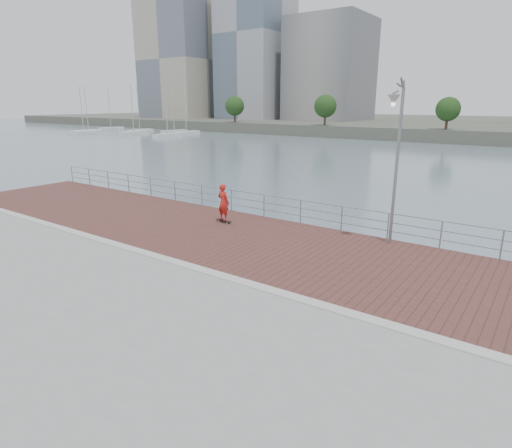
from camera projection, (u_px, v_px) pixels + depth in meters
The scene contains 9 objects.
water at pixel (222, 331), 14.42m from camera, with size 400.00×400.00×0.00m, color slate.
seawall at pixel (87, 382), 10.23m from camera, with size 40.00×24.00×2.00m, color gray.
brick_lane at pixel (280, 247), 16.69m from camera, with size 40.00×6.80×0.02m, color brown.
curb at pixel (220, 275), 13.86m from camera, with size 40.00×0.40×0.06m, color #B7B5AD.
guardrail at pixel (321, 212), 19.16m from camera, with size 39.06×0.06×1.13m.
street_lamp at pixel (396, 136), 15.57m from camera, with size 0.44×1.27×6.01m.
skateboard at pixel (224, 221), 19.99m from camera, with size 0.80×0.24×0.09m.
skateboarder at pixel (223, 202), 19.75m from camera, with size 0.63×0.42×1.74m, color red.
marina at pixel (135, 131), 104.83m from camera, with size 32.92×20.51×11.13m.
Camera 1 is at (8.41, -9.80, 5.45)m, focal length 30.00 mm.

